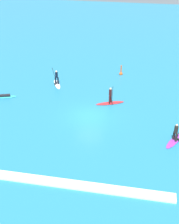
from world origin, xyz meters
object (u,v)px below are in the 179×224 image
(surfer_on_white_board, at_px, (57,81))
(surfer_on_teal_board, at_px, (4,96))
(surfer_on_purple_board, at_px, (175,137))
(marker_buoy, at_px, (121,73))
(surfer_on_red_board, at_px, (110,100))

(surfer_on_white_board, bearing_deg, surfer_on_teal_board, -73.02)
(surfer_on_purple_board, height_order, surfer_on_teal_board, surfer_on_purple_board)
(surfer_on_purple_board, relative_size, surfer_on_white_board, 1.07)
(surfer_on_purple_board, bearing_deg, marker_buoy, 50.83)
(marker_buoy, bearing_deg, surfer_on_white_board, -148.11)
(surfer_on_red_board, height_order, surfer_on_white_board, surfer_on_white_board)
(surfer_on_purple_board, xyz_separation_m, surfer_on_white_board, (-13.97, 9.84, 0.06))
(surfer_on_purple_board, bearing_deg, surfer_on_white_board, 81.55)
(marker_buoy, bearing_deg, surfer_on_purple_board, -65.87)
(marker_buoy, bearing_deg, surfer_on_teal_board, -143.45)
(surfer_on_purple_board, distance_m, surfer_on_white_board, 17.08)
(surfer_on_purple_board, height_order, marker_buoy, surfer_on_purple_board)
(surfer_on_teal_board, xyz_separation_m, marker_buoy, (12.48, 9.25, 0.10))
(surfer_on_teal_board, bearing_deg, surfer_on_red_board, 164.35)
(surfer_on_red_board, distance_m, surfer_on_white_board, 8.10)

